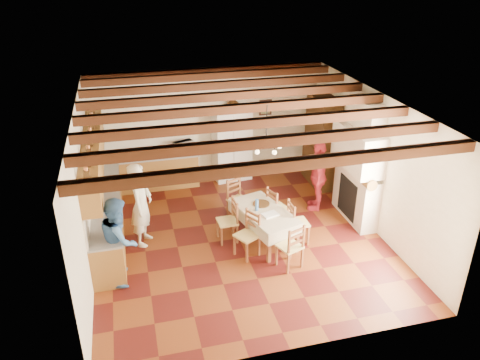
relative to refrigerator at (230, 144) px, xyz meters
The scene contains 31 objects.
floor 3.29m from the refrigerator, 100.08° to the right, with size 6.00×6.50×0.02m, color #46110E.
ceiling 3.75m from the refrigerator, 100.08° to the right, with size 6.00×6.50×0.02m, color silver.
wall_back 0.79m from the refrigerator, 163.13° to the left, with size 6.00×0.02×3.00m, color beige.
wall_front 6.40m from the refrigerator, 94.95° to the right, with size 6.00×0.02×3.00m, color beige.
wall_left 4.75m from the refrigerator, 139.01° to the right, with size 0.02×6.50×3.00m, color beige.
wall_right 3.99m from the refrigerator, 51.51° to the right, with size 0.02×6.50×3.00m, color beige.
ceiling_beams 3.70m from the refrigerator, 100.08° to the right, with size 6.00×6.30×0.16m, color #361C0F, non-canonical shape.
lower_cabinets_left 3.88m from the refrigerator, 147.84° to the right, with size 0.60×4.30×0.86m, color brown.
lower_cabinets_back 2.17m from the refrigerator, behind, with size 2.30×0.60×0.86m, color brown.
countertop_left 3.84m from the refrigerator, 147.84° to the right, with size 0.62×4.30×0.04m, color gray.
countertop_back 2.11m from the refrigerator, behind, with size 2.34×0.62×0.04m, color gray.
backsplash_left 4.09m from the refrigerator, 149.97° to the right, with size 0.03×4.30×0.60m, color silver.
backsplash_back 2.12m from the refrigerator, behind, with size 2.30×0.03×0.60m, color silver.
upper_cabinets 4.04m from the refrigerator, 148.81° to the right, with size 0.35×4.20×0.70m, color brown.
fireplace 3.64m from the refrigerator, 53.13° to the right, with size 0.56×1.60×2.80m, color beige, non-canonical shape.
wall_picture 1.35m from the refrigerator, ahead, with size 0.34×0.03×0.42m, color black.
refrigerator is the anchor object (origin of this frame).
hutch 2.41m from the refrigerator, 23.38° to the right, with size 0.54×1.30×2.35m, color #331E11, non-canonical shape.
dining_table 3.29m from the refrigerator, 90.85° to the right, with size 1.23×1.79×0.72m.
chandelier 3.52m from the refrigerator, 90.85° to the right, with size 0.47×0.47×0.03m, color black.
chair_left_near 3.80m from the refrigerator, 98.38° to the right, with size 0.42×0.40×0.96m, color brown, non-canonical shape.
chair_left_far 3.23m from the refrigerator, 104.61° to the right, with size 0.42×0.40×0.96m, color brown, non-canonical shape.
chair_right_near 3.59m from the refrigerator, 79.79° to the right, with size 0.42×0.40×0.96m, color brown, non-canonical shape.
chair_right_far 2.88m from the refrigerator, 81.69° to the right, with size 0.42×0.40×0.96m, color brown, non-canonical shape.
chair_end_near 4.33m from the refrigerator, 87.88° to the right, with size 0.42×0.40×0.96m, color brown, non-canonical shape.
chair_end_far 2.30m from the refrigerator, 98.75° to the right, with size 0.42×0.40×0.96m, color brown, non-canonical shape.
person_man 3.72m from the refrigerator, 132.86° to the right, with size 0.66×0.44×1.82m, color silver.
person_woman_blue 4.88m from the refrigerator, 127.85° to the right, with size 0.82×0.64×1.69m, color #3C69A4.
person_woman_red 2.74m from the refrigerator, 54.65° to the right, with size 1.00×0.42×1.71m, color #BE2A36.
microwave 1.27m from the refrigerator, behind, with size 0.51×0.34×0.28m, color silver.
fridge_vase 1.12m from the refrigerator, ahead, with size 0.31×0.31×0.32m, color #331E11.
Camera 1 is at (-2.09, -8.28, 5.56)m, focal length 35.00 mm.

